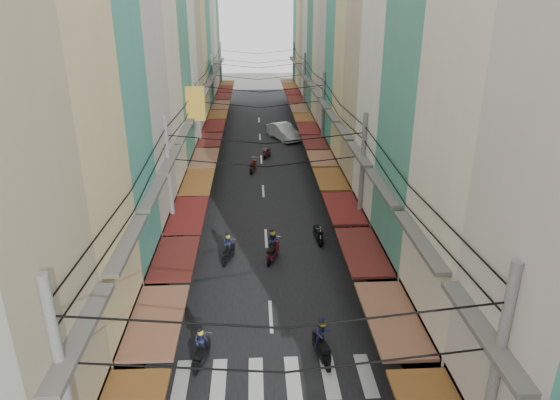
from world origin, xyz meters
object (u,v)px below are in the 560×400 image
object	(u,v)px
bicycle	(434,317)
traffic_sign	(378,238)
white_car	(284,139)
market_umbrella	(418,304)

from	to	relation	value
bicycle	traffic_sign	bearing A→B (deg)	39.92
white_car	traffic_sign	xyz separation A→B (m)	(3.03, -27.93, 2.37)
bicycle	market_umbrella	size ratio (longest dim) A/B	0.59
bicycle	traffic_sign	xyz separation A→B (m)	(-1.95, 3.41, 2.37)
traffic_sign	bicycle	bearing A→B (deg)	-60.26
white_car	market_umbrella	size ratio (longest dim) A/B	2.40
bicycle	market_umbrella	bearing A→B (deg)	152.16
traffic_sign	white_car	bearing A→B (deg)	96.18
bicycle	market_umbrella	xyz separation A→B (m)	(-1.64, -2.09, 2.12)
bicycle	traffic_sign	world-z (taller)	traffic_sign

